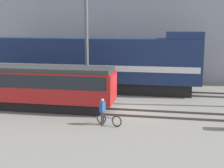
% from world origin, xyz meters
% --- Properties ---
extents(ground_plane, '(120.00, 120.00, 0.00)m').
position_xyz_m(ground_plane, '(0.00, 0.00, 0.00)').
color(ground_plane, gray).
extents(track_near, '(60.00, 1.50, 0.14)m').
position_xyz_m(track_near, '(0.00, -0.87, 0.07)').
color(track_near, '#47423D').
rests_on(track_near, ground).
extents(track_far, '(60.00, 1.51, 0.14)m').
position_xyz_m(track_far, '(0.00, 5.79, 0.07)').
color(track_far, '#47423D').
rests_on(track_far, ground).
extents(building_backdrop, '(44.60, 6.00, 13.68)m').
position_xyz_m(building_backdrop, '(0.00, 14.47, 6.84)').
color(building_backdrop, '#99999E').
rests_on(building_backdrop, ground).
extents(freight_locomotive, '(19.22, 3.04, 5.35)m').
position_xyz_m(freight_locomotive, '(-3.81, 5.79, 2.50)').
color(freight_locomotive, black).
rests_on(freight_locomotive, ground).
extents(streetcar, '(12.31, 2.54, 3.05)m').
position_xyz_m(streetcar, '(-6.77, -0.87, 1.74)').
color(streetcar, black).
rests_on(streetcar, ground).
extents(bicycle, '(1.66, 0.72, 0.73)m').
position_xyz_m(bicycle, '(-0.42, -3.53, 0.34)').
color(bicycle, black).
rests_on(bicycle, ground).
extents(person, '(0.33, 0.41, 1.62)m').
position_xyz_m(person, '(-0.81, -3.53, 0.98)').
color(person, '#333333').
rests_on(person, ground).
extents(utility_pole_left, '(0.27, 0.27, 7.95)m').
position_xyz_m(utility_pole_left, '(-3.35, 2.46, 3.97)').
color(utility_pole_left, '#595959').
rests_on(utility_pole_left, ground).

